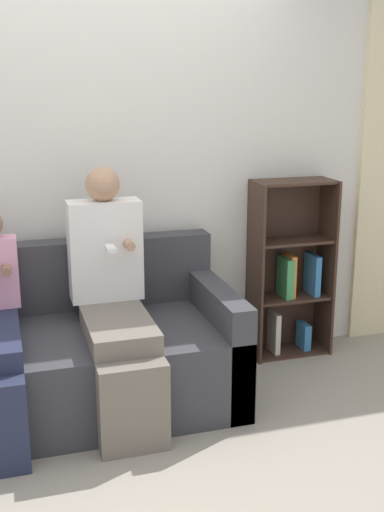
% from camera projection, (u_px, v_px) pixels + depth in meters
% --- Properties ---
extents(ground_plane, '(14.00, 14.00, 0.00)m').
position_uv_depth(ground_plane, '(126.00, 451.00, 3.23)').
color(ground_plane, '#9E9384').
extents(back_wall, '(10.00, 0.06, 2.55)m').
position_uv_depth(back_wall, '(86.00, 172.00, 3.88)').
color(back_wall, silver).
rests_on(back_wall, ground_plane).
extents(couch, '(1.92, 0.94, 0.89)m').
position_uv_depth(couch, '(64.00, 358.00, 3.61)').
color(couch, '#38383D').
rests_on(couch, ground_plane).
extents(adult_seated, '(0.41, 0.88, 1.34)m').
position_uv_depth(adult_seated, '(114.00, 293.00, 3.51)').
color(adult_seated, '#70665B').
rests_on(adult_seated, ground_plane).
extents(bookshelf, '(0.53, 0.27, 1.19)m').
position_uv_depth(bookshelf, '(289.00, 273.00, 4.31)').
color(bookshelf, '#3D281E').
rests_on(bookshelf, ground_plane).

